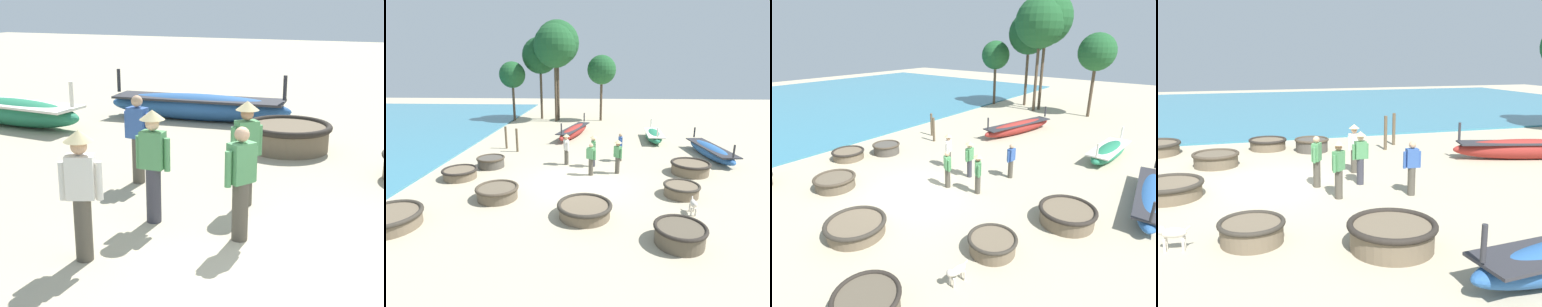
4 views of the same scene
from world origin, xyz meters
The scene contains 25 objects.
ground_plane centered at (0.00, 0.00, 0.00)m, with size 80.00×80.00×0.00m, color tan.
sea centered at (-21.23, 4.00, 0.05)m, with size 28.00×52.00×0.10m, color teal.
coracle_beside_post centered at (4.35, -1.13, 0.27)m, with size 1.45×1.45×0.49m.
coracle_far_right centered at (-2.94, -1.80, 0.28)m, with size 1.68×1.68×0.51m.
coracle_tilted centered at (-4.51, 2.07, 0.30)m, with size 1.43×1.43×0.55m.
coracle_front_right centered at (0.53, -3.09, 0.27)m, with size 1.91×1.91×0.49m.
coracle_weathered centered at (3.34, -4.63, 0.32)m, with size 1.54×1.54×0.58m.
coracle_front_left centered at (-5.40, 0.34, 0.26)m, with size 1.60×1.60×0.47m.
coracle_far_left centered at (5.51, 1.61, 0.32)m, with size 1.89×1.89×0.59m.
long_boat_ochre_hull centered at (7.54, 4.57, 0.38)m, with size 1.53×5.15×1.30m.
long_boat_blue_hull centered at (-0.71, 9.68, 0.41)m, with size 2.35×5.73×1.43m.
long_boat_red_hull centered at (5.06, 8.69, 0.37)m, with size 1.35×4.14×1.27m.
fisherman_by_coracle centered at (0.69, 1.12, 0.84)m, with size 0.47×0.37×1.57m.
fisherman_with_hat centered at (0.79, 2.47, 0.96)m, with size 0.36×0.53×1.67m.
fisherman_standing_right centered at (1.97, 1.45, 0.96)m, with size 0.39×0.42×1.67m.
fisherman_hauling centered at (2.26, 3.52, 0.84)m, with size 0.24×0.53×1.57m.
fisherman_crouching centered at (-0.63, 2.71, 0.96)m, with size 0.36×0.49×1.67m.
dog centered at (4.32, -2.72, 0.37)m, with size 0.28×0.68×0.55m.
mooring_post_mid_beach centered at (-3.90, 5.12, 0.72)m, with size 0.14×0.14×1.45m, color brown.
mooring_post_shoreline centered at (-4.79, 5.86, 0.71)m, with size 0.14×0.14×1.42m, color brown.
tree_center centered at (-7.10, 16.71, 4.37)m, with size 2.48×2.48×5.65m.
tree_left_mid centered at (1.44, 17.16, 4.83)m, with size 2.74×2.74×6.23m.
tree_right_mid centered at (-2.91, 16.44, 6.97)m, with size 3.93×3.93×8.95m.
tree_tall_back centered at (-4.58, 17.98, 6.19)m, with size 3.49×3.49×7.96m.
tree_rightmost centered at (-2.76, 17.16, 7.26)m, with size 4.10×4.10×9.33m.
Camera 3 is at (8.10, -7.22, 5.77)m, focal length 28.00 mm.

